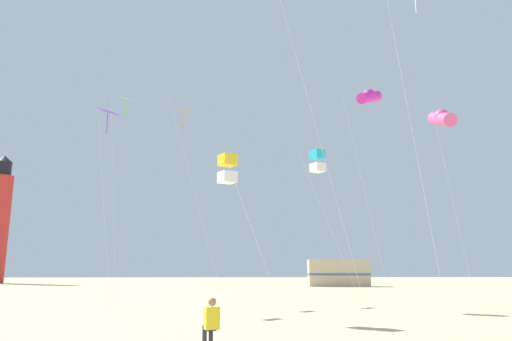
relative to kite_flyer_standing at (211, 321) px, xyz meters
name	(u,v)px	position (x,y,z in m)	size (l,w,h in m)	color
kite_flyer_standing	(211,321)	(0.00, 0.00, 0.00)	(0.45, 0.56, 1.16)	yellow
kite_diamond_violet	(108,119)	(-5.88, 11.89, 8.77)	(1.37, 1.37, 10.00)	silver
kite_diamond_lime	(126,108)	(-6.00, 16.49, 10.94)	(1.56, 1.56, 12.35)	silver
kite_box_cyan	(317,161)	(4.91, 11.69, 6.63)	(2.96, 2.16, 7.83)	silver
kite_tube_rainbow	(442,118)	(11.65, 11.72, 9.07)	(1.34, 2.54, 10.39)	silver
kite_diamond_orange	(184,119)	(-2.57, 17.93, 10.77)	(3.44, 3.40, 12.19)	silver
kite_box_gold	(228,169)	(0.33, 6.55, 5.11)	(2.64, 2.64, 6.31)	silver
kite_tube_magenta	(369,97)	(9.33, 16.70, 12.08)	(2.87, 2.92, 13.40)	silver
rv_van_tan	(338,273)	(12.14, 39.73, 0.78)	(6.57, 2.74, 2.80)	#C6B28C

